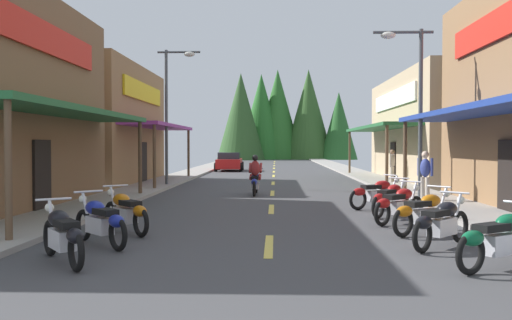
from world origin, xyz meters
TOP-DOWN VIEW (x-y plane):
  - ground at (0.00, 29.22)m, footprint 9.15×88.44m
  - sidewalk_left at (-5.59, 29.22)m, footprint 2.04×88.44m
  - sidewalk_right at (5.59, 29.22)m, footprint 2.04×88.44m
  - centerline_dashes at (0.00, 31.95)m, footprint 0.16×62.82m
  - storefront_left_far at (-10.26, 25.34)m, footprint 9.16×10.62m
  - storefront_right_far at (10.34, 28.04)m, footprint 9.31×13.98m
  - streetlamp_left at (-4.69, 23.14)m, footprint 1.99×0.30m
  - streetlamp_right at (4.67, 16.19)m, footprint 1.99×0.30m
  - motorcycle_parked_right_0 at (3.64, 6.25)m, footprint 1.83×1.28m
  - motorcycle_parked_right_1 at (3.26, 8.04)m, footprint 1.54×1.63m
  - motorcycle_parked_right_2 at (3.37, 9.65)m, footprint 1.73×1.42m
  - motorcycle_parked_right_3 at (3.19, 11.30)m, footprint 1.58×1.59m
  - motorcycle_parked_right_4 at (3.27, 12.71)m, footprint 1.39×1.75m
  - motorcycle_parked_right_5 at (3.22, 14.45)m, footprint 1.90×1.16m
  - motorcycle_parked_left_0 at (-3.36, 6.43)m, footprint 1.37×1.77m
  - motorcycle_parked_left_1 at (-3.25, 8.02)m, footprint 1.53×1.63m
  - motorcycle_parked_left_2 at (-3.18, 9.59)m, footprint 1.46×1.69m
  - rider_cruising_lead at (-0.67, 19.03)m, footprint 0.60×2.14m
  - pedestrian_by_shop at (5.11, 16.05)m, footprint 0.44×0.44m
  - pedestrian_browsing at (5.93, 25.18)m, footprint 0.41×0.50m
  - parked_car_curbside at (-3.37, 39.16)m, footprint 2.15×4.35m
  - treeline_backdrop at (0.55, 73.92)m, footprint 18.94×13.25m

SIDE VIEW (x-z plane):
  - ground at x=0.00m, z-range -0.10..0.00m
  - centerline_dashes at x=0.00m, z-range 0.00..0.01m
  - sidewalk_left at x=-5.59m, z-range 0.00..0.12m
  - sidewalk_right at x=5.59m, z-range 0.00..0.12m
  - motorcycle_parked_right_0 at x=3.64m, z-range -0.03..1.01m
  - motorcycle_parked_right_1 at x=3.26m, z-range -0.03..1.01m
  - motorcycle_parked_right_2 at x=3.37m, z-range -0.03..1.01m
  - motorcycle_parked_right_3 at x=3.19m, z-range -0.03..1.01m
  - motorcycle_parked_right_4 at x=3.27m, z-range -0.03..1.01m
  - motorcycle_parked_right_5 at x=3.22m, z-range -0.03..1.01m
  - motorcycle_parked_left_0 at x=-3.36m, z-range -0.03..1.01m
  - motorcycle_parked_left_1 at x=-3.25m, z-range -0.03..1.01m
  - motorcycle_parked_left_2 at x=-3.18m, z-range -0.03..1.01m
  - rider_cruising_lead at x=-0.67m, z-range -0.13..1.44m
  - parked_car_curbside at x=-3.37m, z-range -0.01..1.39m
  - pedestrian_browsing at x=5.93m, z-range 0.14..1.88m
  - pedestrian_by_shop at x=5.11m, z-range 0.15..1.90m
  - storefront_right_far at x=10.34m, z-range 0.00..5.72m
  - storefront_left_far at x=-10.26m, z-range 0.00..5.93m
  - streetlamp_right at x=4.67m, z-range 0.90..6.72m
  - streetlamp_left at x=-4.69m, z-range 0.93..7.31m
  - treeline_backdrop at x=0.55m, z-range -0.46..12.05m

